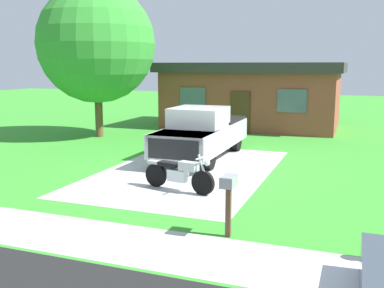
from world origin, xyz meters
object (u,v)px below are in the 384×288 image
object	(u,v)px
neighbor_house	(252,94)
pickup_truck	(203,132)
motorcycle	(179,174)
mailbox	(229,189)
shade_tree	(96,44)

from	to	relation	value
neighbor_house	pickup_truck	bearing A→B (deg)	-88.70
motorcycle	pickup_truck	bearing A→B (deg)	101.02
pickup_truck	mailbox	distance (m)	7.82
mailbox	neighbor_house	world-z (taller)	neighbor_house
mailbox	shade_tree	distance (m)	14.07
motorcycle	pickup_truck	distance (m)	4.57
mailbox	neighbor_house	distance (m)	16.31
shade_tree	neighbor_house	bearing A→B (deg)	44.52
pickup_truck	shade_tree	size ratio (longest dim) A/B	0.80
mailbox	shade_tree	xyz separation A→B (m)	(-9.26, 10.05, 3.36)
motorcycle	neighbor_house	world-z (taller)	neighbor_house
shade_tree	neighbor_house	xyz separation A→B (m)	(6.02, 5.92, -2.55)
pickup_truck	mailbox	world-z (taller)	pickup_truck
mailbox	motorcycle	bearing A→B (deg)	128.38
motorcycle	neighbor_house	distance (m)	13.34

